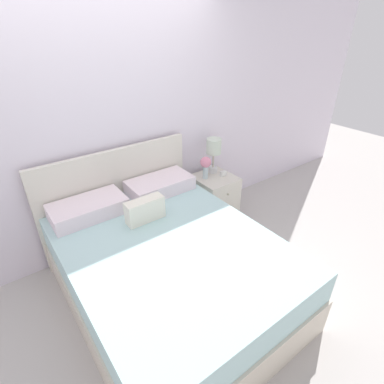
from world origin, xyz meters
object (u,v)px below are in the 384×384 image
at_px(alarm_clock, 223,174).
at_px(table_lamp, 214,149).
at_px(bed, 167,265).
at_px(nightstand, 214,197).
at_px(flower_vase, 206,164).

bearing_deg(alarm_clock, table_lamp, 101.57).
xyz_separation_m(bed, nightstand, (1.12, 0.69, -0.05)).
bearing_deg(nightstand, table_lamp, 60.39).
distance_m(nightstand, flower_vase, 0.47).
bearing_deg(nightstand, flower_vase, 156.02).
distance_m(table_lamp, flower_vase, 0.22).
xyz_separation_m(bed, table_lamp, (1.19, 0.81, 0.52)).
height_order(nightstand, alarm_clock, alarm_clock).
xyz_separation_m(nightstand, alarm_clock, (0.10, -0.03, 0.31)).
height_order(table_lamp, flower_vase, table_lamp).
relative_size(bed, nightstand, 3.61).
relative_size(bed, flower_vase, 7.60).
bearing_deg(bed, flower_vase, 36.01).
relative_size(nightstand, alarm_clock, 7.08).
xyz_separation_m(flower_vase, alarm_clock, (0.20, -0.08, -0.14)).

